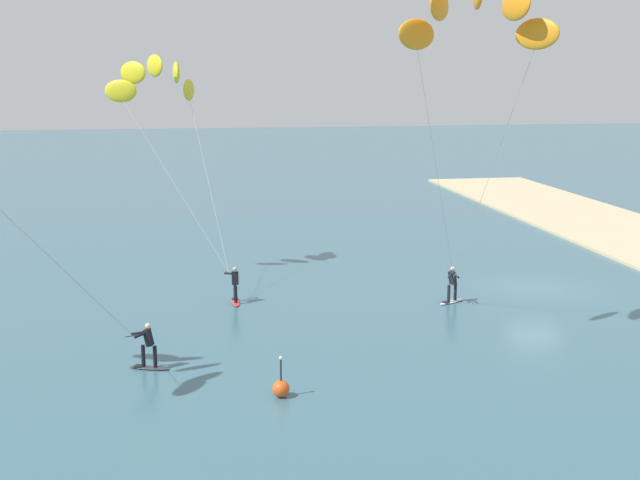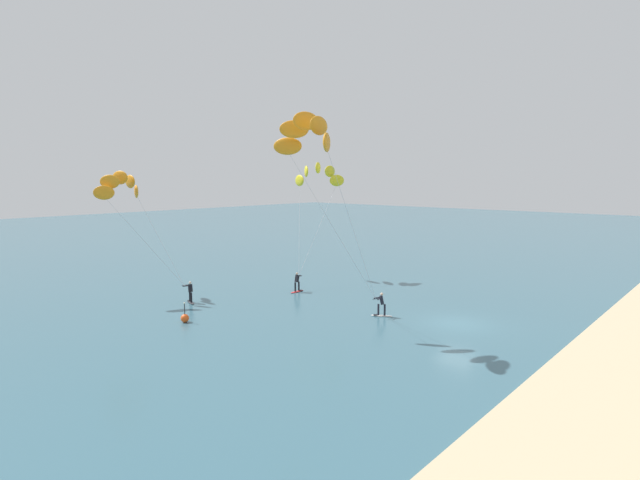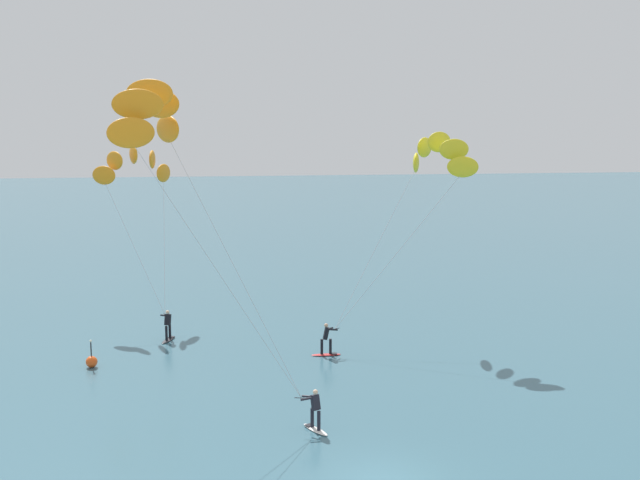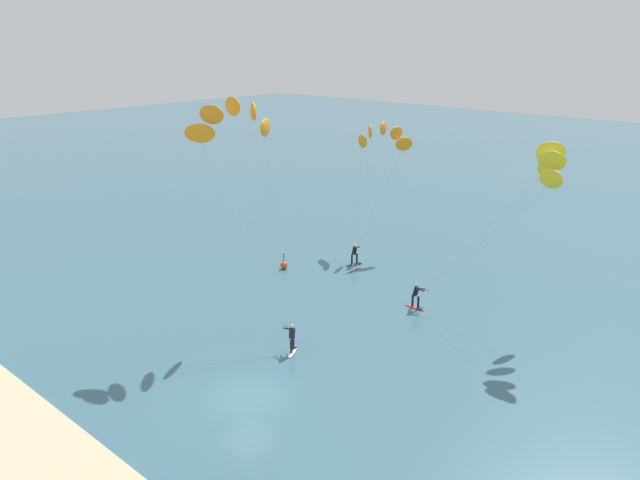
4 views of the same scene
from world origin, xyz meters
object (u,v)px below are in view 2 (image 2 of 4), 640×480
kitesurfer_far_out (124,190)px  marker_buoy (185,318)px  kitesurfer_nearshore (309,141)px  kitesurfer_mid_water (317,179)px

kitesurfer_far_out → marker_buoy: bearing=-97.8°
kitesurfer_nearshore → marker_buoy: kitesurfer_nearshore is taller
kitesurfer_mid_water → marker_buoy: bearing=-168.0°
kitesurfer_mid_water → marker_buoy: 20.37m
kitesurfer_nearshore → marker_buoy: 14.44m
kitesurfer_far_out → marker_buoy: size_ratio=7.40×
kitesurfer_mid_water → kitesurfer_far_out: (-16.37, 6.25, -0.89)m
kitesurfer_nearshore → kitesurfer_far_out: bearing=98.6°
kitesurfer_far_out → kitesurfer_nearshore: bearing=-81.4°
kitesurfer_mid_water → marker_buoy: (-17.74, -3.78, -9.27)m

